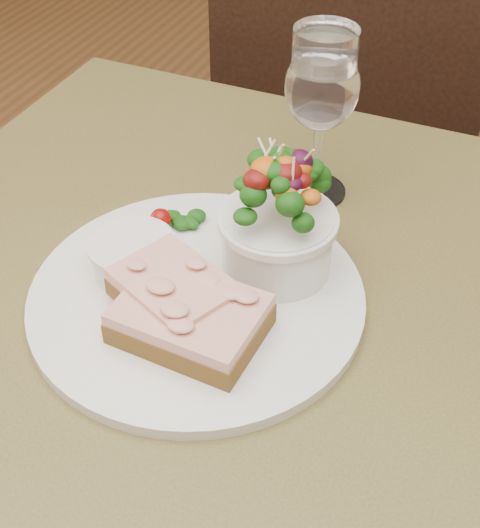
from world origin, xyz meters
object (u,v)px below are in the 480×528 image
at_px(cafe_table, 236,385).
at_px(sandwich_back, 174,291).
at_px(salad_bowl, 278,217).
at_px(chair_far, 337,221).
at_px(sandwich_front, 190,319).
at_px(ramekin, 133,255).
at_px(wine_glass, 322,92).
at_px(dinner_plate, 197,297).

bearing_deg(cafe_table, sandwich_back, -150.33).
bearing_deg(salad_bowl, chair_far, 99.42).
bearing_deg(cafe_table, sandwich_front, -115.40).
height_order(sandwich_back, ramekin, sandwich_back).
bearing_deg(chair_far, wine_glass, 90.49).
distance_m(cafe_table, salad_bowl, 0.18).
distance_m(chair_far, sandwich_front, 0.93).
bearing_deg(salad_bowl, sandwich_back, -124.21).
height_order(chair_far, salad_bowl, chair_far).
xyz_separation_m(sandwich_back, ramekin, (-0.06, 0.03, -0.00)).
bearing_deg(sandwich_back, chair_far, 118.16).
height_order(chair_far, ramekin, chair_far).
bearing_deg(dinner_plate, sandwich_back, -104.12).
bearing_deg(sandwich_front, wine_glass, 87.65).
bearing_deg(chair_far, ramekin, 79.11).
bearing_deg(cafe_table, wine_glass, 89.06).
distance_m(sandwich_back, wine_glass, 0.26).
height_order(dinner_plate, sandwich_front, sandwich_front).
xyz_separation_m(sandwich_front, ramekin, (-0.08, 0.05, 0.00)).
bearing_deg(sandwich_front, dinner_plate, 113.87).
bearing_deg(sandwich_back, sandwich_front, -13.62).
bearing_deg(ramekin, wine_glass, 61.77).
xyz_separation_m(cafe_table, wine_glass, (0.00, 0.21, 0.22)).
height_order(cafe_table, wine_glass, wine_glass).
bearing_deg(wine_glass, sandwich_front, -95.66).
relative_size(dinner_plate, salad_bowl, 2.45).
height_order(ramekin, wine_glass, wine_glass).
bearing_deg(wine_glass, salad_bowl, -85.54).
bearing_deg(dinner_plate, ramekin, 177.33).
distance_m(cafe_table, sandwich_back, 0.15).
distance_m(ramekin, salad_bowl, 0.14).
xyz_separation_m(salad_bowl, wine_glass, (-0.01, 0.15, 0.05)).
height_order(cafe_table, chair_far, chair_far).
bearing_deg(dinner_plate, wine_glass, 78.27).
relative_size(dinner_plate, sandwich_back, 2.46).
bearing_deg(ramekin, cafe_table, -2.46).
height_order(sandwich_front, wine_glass, wine_glass).
bearing_deg(salad_bowl, ramekin, -153.92).
xyz_separation_m(chair_far, wine_glass, (0.10, -0.54, 0.58)).
relative_size(salad_bowl, wine_glass, 0.73).
relative_size(dinner_plate, ramekin, 4.09).
bearing_deg(ramekin, sandwich_front, -30.93).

